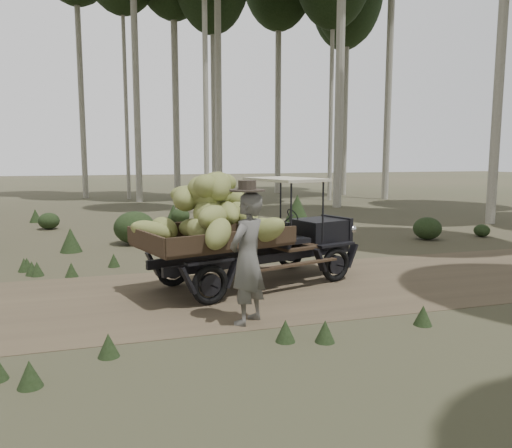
% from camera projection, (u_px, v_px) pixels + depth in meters
% --- Properties ---
extents(ground, '(120.00, 120.00, 0.00)m').
position_uv_depth(ground, '(147.00, 300.00, 8.56)').
color(ground, '#473D2B').
rests_on(ground, ground).
extents(dirt_track, '(70.00, 4.00, 0.01)m').
position_uv_depth(dirt_track, '(147.00, 300.00, 8.56)').
color(dirt_track, brown).
rests_on(dirt_track, ground).
extents(banana_truck, '(4.62, 2.88, 2.28)m').
position_uv_depth(banana_truck, '(230.00, 219.00, 9.07)').
color(banana_truck, black).
rests_on(banana_truck, ground).
extents(farmer, '(0.84, 0.81, 2.11)m').
position_uv_depth(farmer, '(247.00, 257.00, 7.24)').
color(farmer, '#575550').
rests_on(farmer, ground).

